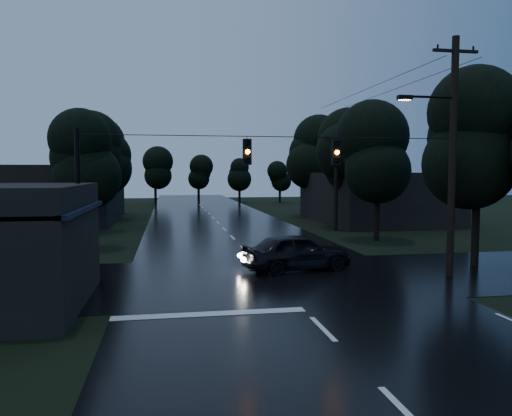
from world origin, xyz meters
name	(u,v)px	position (x,y,z in m)	size (l,w,h in m)	color
ground	(406,414)	(0.00, 0.00, 0.00)	(160.00, 160.00, 0.00)	black
main_road	(224,230)	(0.00, 30.00, 0.00)	(12.00, 120.00, 0.02)	black
cross_street	(272,278)	(0.00, 12.00, 0.00)	(60.00, 9.00, 0.02)	black
building_far_right	(374,197)	(14.00, 34.00, 2.20)	(10.00, 14.00, 4.40)	black
building_far_left	(61,193)	(-14.00, 40.00, 2.50)	(10.00, 16.00, 5.00)	black
utility_pole_main	(451,152)	(7.41, 11.00, 5.26)	(3.50, 0.30, 10.00)	black
utility_pole_far	(336,179)	(8.30, 28.00, 3.88)	(2.00, 0.30, 7.50)	black
anchor_pole_left	(79,211)	(-7.50, 11.00, 3.00)	(0.18, 0.18, 6.00)	black
span_signals	(291,151)	(0.56, 10.99, 5.24)	(15.00, 0.37, 1.12)	black
tree_corner_near	(478,138)	(10.00, 13.00, 5.99)	(4.48, 4.48, 9.44)	black
tree_left_a	(84,158)	(-9.00, 22.00, 5.24)	(3.92, 3.92, 8.26)	black
tree_left_b	(94,156)	(-9.60, 30.00, 5.62)	(4.20, 4.20, 8.85)	black
tree_left_c	(103,155)	(-10.20, 40.00, 5.99)	(4.48, 4.48, 9.44)	black
tree_right_a	(378,153)	(9.00, 22.00, 5.62)	(4.20, 4.20, 8.85)	black
tree_right_b	(344,153)	(9.60, 30.00, 5.99)	(4.48, 4.48, 9.44)	black
tree_right_c	(315,153)	(10.20, 40.00, 6.37)	(4.76, 4.76, 10.03)	black
car	(297,252)	(1.43, 13.41, 0.84)	(1.99, 4.95, 1.68)	black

